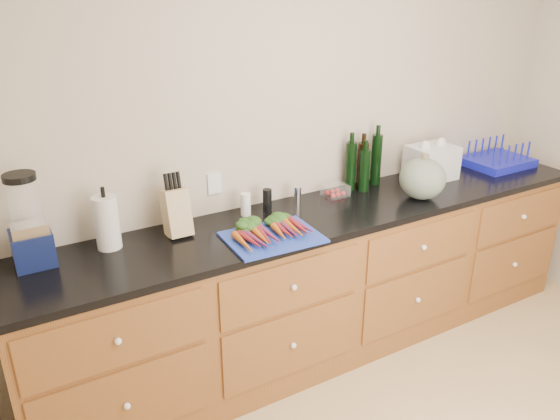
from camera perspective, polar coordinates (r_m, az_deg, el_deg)
wall_back at (r=3.32m, az=2.33°, el=7.64°), size 4.10×0.05×2.60m
cabinets at (r=3.40m, az=5.10°, el=-7.62°), size 3.60×0.64×0.90m
countertop at (r=3.19m, az=5.35°, el=-0.30°), size 3.64×0.62×0.04m
cutting_board at (r=2.82m, az=-0.79°, el=-2.86°), size 0.49×0.38×0.01m
carrots at (r=2.84m, az=-1.18°, el=-2.04°), size 0.39×0.29×0.06m
squash at (r=3.41m, az=14.66°, el=3.19°), size 0.28×0.28×0.25m
blender_appliance at (r=2.74m, az=-24.78°, el=-1.56°), size 0.18×0.18×0.45m
paper_towel at (r=2.80m, az=-17.64°, el=-1.26°), size 0.12×0.12×0.27m
knife_block at (r=2.87m, az=-10.78°, el=-0.22°), size 0.12×0.12×0.25m
grinder_salt at (r=3.08m, az=-3.61°, el=0.58°), size 0.06×0.06×0.13m
grinder_pepper at (r=3.14m, az=-1.34°, el=1.06°), size 0.05×0.05×0.13m
canister_chrome at (r=3.24m, az=1.81°, el=1.55°), size 0.05×0.05×0.11m
tomato_box at (r=3.38m, az=5.81°, el=2.02°), size 0.15×0.12×0.07m
bottles at (r=3.51m, az=8.73°, el=4.67°), size 0.27×0.14×0.33m
grocery_bag at (r=3.79m, az=15.54°, el=4.82°), size 0.30×0.24×0.22m
dish_rack at (r=4.24m, az=21.72°, el=4.91°), size 0.45×0.36×0.18m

